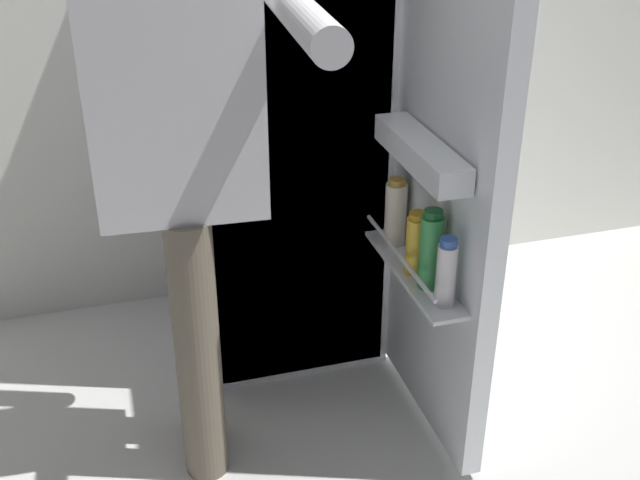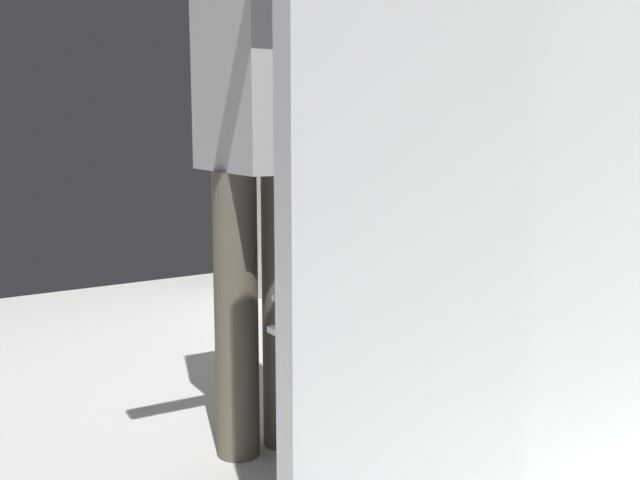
% 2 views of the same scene
% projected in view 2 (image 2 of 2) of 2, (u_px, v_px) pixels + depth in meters
% --- Properties ---
extents(refrigerator, '(0.67, 1.23, 1.63)m').
position_uv_depth(refrigerator, '(503.00, 162.00, 1.98)').
color(refrigerator, silver).
rests_on(refrigerator, ground_plane).
extents(person, '(0.51, 0.72, 1.58)m').
position_uv_depth(person, '(259.00, 114.00, 1.98)').
color(person, '#665B4C').
rests_on(person, ground_plane).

